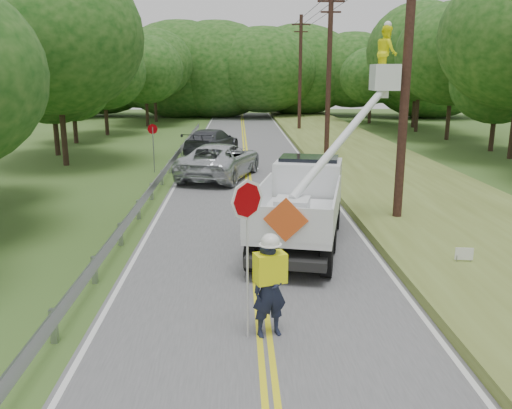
{
  "coord_description": "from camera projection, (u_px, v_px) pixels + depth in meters",
  "views": [
    {
      "loc": [
        -0.49,
        -8.46,
        5.11
      ],
      "look_at": [
        0.0,
        6.0,
        1.5
      ],
      "focal_mm": 36.98,
      "sensor_mm": 36.0,
      "label": 1
    }
  ],
  "objects": [
    {
      "name": "tall_grass_verge",
      "position": [
        410.0,
        189.0,
        23.23
      ],
      "size": [
        7.0,
        96.0,
        0.3
      ],
      "primitive_type": "cube",
      "color": "#596229",
      "rests_on": "ground"
    },
    {
      "name": "ground",
      "position": [
        267.0,
        366.0,
        9.46
      ],
      "size": [
        140.0,
        140.0,
        0.0
      ],
      "primitive_type": "plane",
      "color": "#3C561E",
      "rests_on": "ground"
    },
    {
      "name": "bucket_truck",
      "position": [
        310.0,
        189.0,
        16.79
      ],
      "size": [
        5.17,
        7.0,
        6.58
      ],
      "color": "black",
      "rests_on": "road"
    },
    {
      "name": "utility_poles",
      "position": [
        354.0,
        70.0,
        24.85
      ],
      "size": [
        1.6,
        43.3,
        10.0
      ],
      "color": "black",
      "rests_on": "ground"
    },
    {
      "name": "flagger",
      "position": [
        269.0,
        282.0,
        10.29
      ],
      "size": [
        1.16,
        0.7,
        3.2
      ],
      "color": "#191E33",
      "rests_on": "road"
    },
    {
      "name": "guardrail",
      "position": [
        160.0,
        178.0,
        23.65
      ],
      "size": [
        0.18,
        48.0,
        0.77
      ],
      "color": "gray",
      "rests_on": "ground"
    },
    {
      "name": "yard_sign",
      "position": [
        464.0,
        255.0,
        13.81
      ],
      "size": [
        0.47,
        0.08,
        0.68
      ],
      "color": "white",
      "rests_on": "ground"
    },
    {
      "name": "suv_darkgrey",
      "position": [
        212.0,
        142.0,
        33.75
      ],
      "size": [
        3.77,
        6.13,
        1.66
      ],
      "primitive_type": "imported",
      "rotation": [
        0.0,
        0.0,
        2.87
      ],
      "color": "#3B3E44",
      "rests_on": "road"
    },
    {
      "name": "stop_sign_permanent",
      "position": [
        153.0,
        140.0,
        27.6
      ],
      "size": [
        0.51,
        0.23,
        2.56
      ],
      "color": "gray",
      "rests_on": "ground"
    },
    {
      "name": "treeline_left",
      "position": [
        84.0,
        64.0,
        33.94
      ],
      "size": [
        10.21,
        54.65,
        11.27
      ],
      "color": "#332319",
      "rests_on": "ground"
    },
    {
      "name": "road",
      "position": [
        250.0,
        193.0,
        23.03
      ],
      "size": [
        7.2,
        96.0,
        0.03
      ],
      "color": "#525355",
      "rests_on": "ground"
    },
    {
      "name": "treeline_right",
      "position": [
        488.0,
        57.0,
        34.53
      ],
      "size": [
        11.08,
        52.54,
        11.49
      ],
      "color": "#332319",
      "rests_on": "ground"
    },
    {
      "name": "treeline_horizon",
      "position": [
        241.0,
        70.0,
        62.64
      ],
      "size": [
        57.05,
        14.85,
        11.5
      ],
      "color": "#0F3F0E",
      "rests_on": "ground"
    },
    {
      "name": "suv_silver",
      "position": [
        220.0,
        160.0,
        26.3
      ],
      "size": [
        4.54,
        6.8,
        1.73
      ],
      "primitive_type": "imported",
      "rotation": [
        0.0,
        0.0,
        2.85
      ],
      "color": "silver",
      "rests_on": "road"
    }
  ]
}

